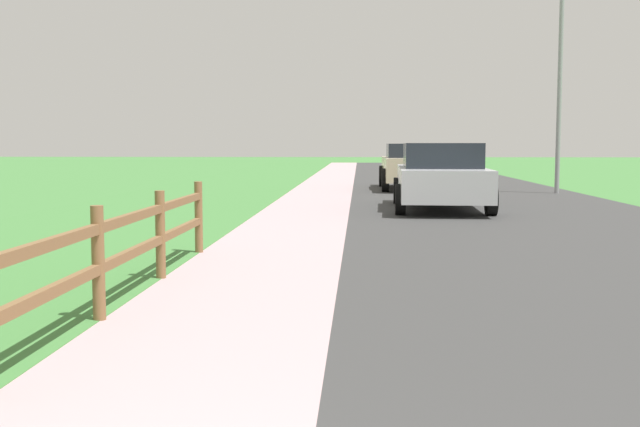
% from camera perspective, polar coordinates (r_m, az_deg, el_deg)
% --- Properties ---
extents(ground_plane, '(120.00, 120.00, 0.00)m').
position_cam_1_polar(ground_plane, '(25.86, 2.46, 1.85)').
color(ground_plane, '#427D3C').
extents(road_asphalt, '(7.00, 66.00, 0.01)m').
position_cam_1_polar(road_asphalt, '(28.05, 9.67, 2.05)').
color(road_asphalt, '#393939').
rests_on(road_asphalt, ground).
extents(curb_concrete, '(6.00, 66.00, 0.01)m').
position_cam_1_polar(curb_concrete, '(28.04, -3.65, 2.12)').
color(curb_concrete, '#BE9A9F').
rests_on(curb_concrete, ground).
extents(grass_verge, '(5.00, 66.00, 0.00)m').
position_cam_1_polar(grass_verge, '(28.25, -6.68, 2.12)').
color(grass_verge, '#427D3C').
rests_on(grass_verge, ground).
extents(rail_fence, '(0.11, 10.43, 1.00)m').
position_cam_1_polar(rail_fence, '(5.91, -19.48, -4.30)').
color(rail_fence, brown).
rests_on(rail_fence, ground).
extents(parked_suv_silver, '(2.26, 4.99, 1.53)m').
position_cam_1_polar(parked_suv_silver, '(18.01, 8.97, 2.79)').
color(parked_suv_silver, '#B7BABF').
rests_on(parked_suv_silver, ground).
extents(parked_car_beige, '(2.10, 4.94, 1.52)m').
position_cam_1_polar(parked_car_beige, '(25.76, 6.86, 3.54)').
color(parked_car_beige, '#C6B793').
rests_on(parked_car_beige, ground).
extents(street_lamp, '(1.17, 0.20, 7.47)m').
position_cam_1_polar(street_lamp, '(24.73, 17.70, 11.57)').
color(street_lamp, gray).
rests_on(street_lamp, ground).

